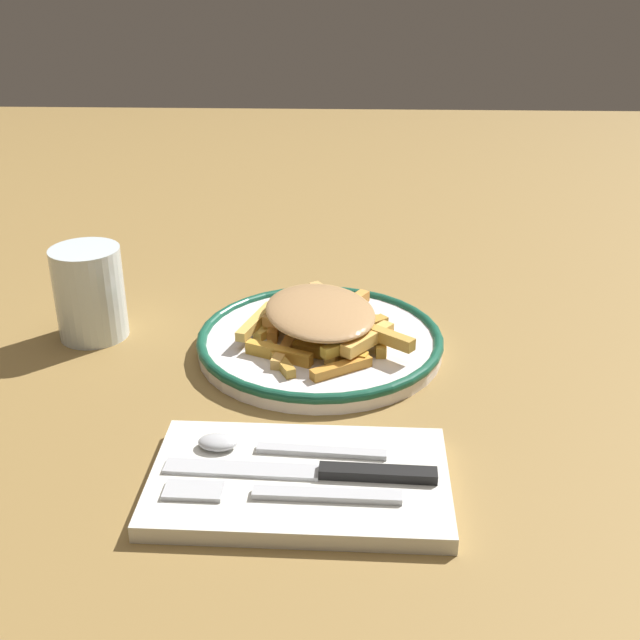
{
  "coord_description": "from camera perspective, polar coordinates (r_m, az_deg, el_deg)",
  "views": [
    {
      "loc": [
        -0.73,
        -0.03,
        0.38
      ],
      "look_at": [
        0.0,
        0.0,
        0.04
      ],
      "focal_mm": 44.72,
      "sensor_mm": 36.0,
      "label": 1
    }
  ],
  "objects": [
    {
      "name": "plate",
      "position": [
        0.82,
        0.0,
        -1.54
      ],
      "size": [
        0.25,
        0.25,
        0.02
      ],
      "color": "white",
      "rests_on": "ground_plane"
    },
    {
      "name": "ground_plane",
      "position": [
        0.82,
        0.0,
        -2.2
      ],
      "size": [
        2.6,
        2.6,
        0.0
      ],
      "primitive_type": "plane",
      "color": "olive"
    },
    {
      "name": "napkin",
      "position": [
        0.63,
        -1.47,
        -11.45
      ],
      "size": [
        0.14,
        0.23,
        0.01
      ],
      "primitive_type": "cube",
      "rotation": [
        0.0,
        0.0,
        -0.02
      ],
      "color": "silver",
      "rests_on": "ground_plane"
    },
    {
      "name": "spoon",
      "position": [
        0.65,
        -4.44,
        -8.97
      ],
      "size": [
        0.03,
        0.15,
        0.01
      ],
      "color": "silver",
      "rests_on": "napkin"
    },
    {
      "name": "fries_heap",
      "position": [
        0.8,
        -0.08,
        -0.01
      ],
      "size": [
        0.19,
        0.18,
        0.04
      ],
      "color": "#EEB756",
      "rests_on": "plate"
    },
    {
      "name": "knife",
      "position": [
        0.62,
        0.29,
        -10.79
      ],
      "size": [
        0.03,
        0.21,
        0.01
      ],
      "color": "black",
      "rests_on": "napkin"
    },
    {
      "name": "fork",
      "position": [
        0.6,
        -2.84,
        -12.3
      ],
      "size": [
        0.02,
        0.18,
        0.0
      ],
      "color": "silver",
      "rests_on": "napkin"
    },
    {
      "name": "water_glass",
      "position": [
        0.87,
        -16.16,
        1.88
      ],
      "size": [
        0.07,
        0.07,
        0.1
      ],
      "primitive_type": "cylinder",
      "color": "silver",
      "rests_on": "ground_plane"
    }
  ]
}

